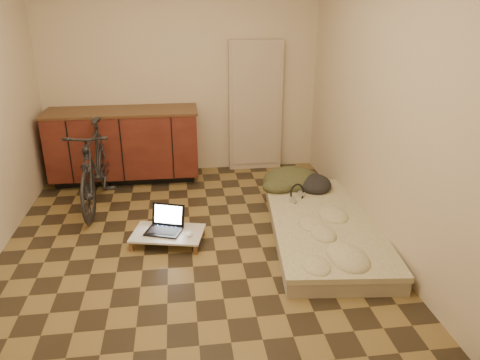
{
  "coord_description": "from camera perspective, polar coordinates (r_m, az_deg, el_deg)",
  "views": [
    {
      "loc": [
        -0.07,
        -4.05,
        2.22
      ],
      "look_at": [
        0.5,
        0.11,
        0.55
      ],
      "focal_mm": 35.0,
      "sensor_mm": 36.0,
      "label": 1
    }
  ],
  "objects": [
    {
      "name": "room_shell",
      "position": [
        4.15,
        -6.7,
        8.75
      ],
      "size": [
        3.5,
        4.0,
        2.6
      ],
      "color": "olive",
      "rests_on": "ground"
    },
    {
      "name": "cabinets",
      "position": [
        6.05,
        -13.92,
        4.19
      ],
      "size": [
        1.84,
        0.62,
        0.91
      ],
      "color": "black",
      "rests_on": "ground"
    },
    {
      "name": "appliance_panel",
      "position": [
        6.22,
        1.88,
        8.96
      ],
      "size": [
        0.7,
        0.1,
        1.7
      ],
      "primitive_type": "cube",
      "color": "beige",
      "rests_on": "ground"
    },
    {
      "name": "bicycle",
      "position": [
        5.37,
        -17.26,
        2.21
      ],
      "size": [
        0.53,
        1.62,
        1.04
      ],
      "primitive_type": "imported",
      "rotation": [
        0.0,
        0.0,
        -0.04
      ],
      "color": "black",
      "rests_on": "ground"
    },
    {
      "name": "futon",
      "position": [
        4.69,
        10.14,
        -5.66
      ],
      "size": [
        1.21,
        2.18,
        0.18
      ],
      "rotation": [
        0.0,
        0.0,
        -0.11
      ],
      "color": "#A89D86",
      "rests_on": "ground"
    },
    {
      "name": "clothing_pile",
      "position": [
        5.36,
        6.98,
        0.75
      ],
      "size": [
        0.75,
        0.64,
        0.28
      ],
      "primitive_type": null,
      "rotation": [
        0.0,
        0.0,
        -0.11
      ],
      "color": "#3B3E24",
      "rests_on": "futon"
    },
    {
      "name": "headphones",
      "position": [
        5.0,
        6.99,
        -1.57
      ],
      "size": [
        0.32,
        0.32,
        0.16
      ],
      "primitive_type": null,
      "rotation": [
        0.0,
        0.0,
        0.63
      ],
      "color": "black",
      "rests_on": "futon"
    },
    {
      "name": "lap_desk",
      "position": [
        4.54,
        -8.79,
        -6.47
      ],
      "size": [
        0.74,
        0.57,
        0.11
      ],
      "rotation": [
        0.0,
        0.0,
        -0.23
      ],
      "color": "brown",
      "rests_on": "ground"
    },
    {
      "name": "laptop",
      "position": [
        4.56,
        -9.08,
        -5.45
      ],
      "size": [
        0.4,
        0.38,
        0.22
      ],
      "rotation": [
        0.0,
        0.0,
        -0.35
      ],
      "color": "black",
      "rests_on": "lap_desk"
    },
    {
      "name": "mouse",
      "position": [
        4.44,
        -6.2,
        -6.54
      ],
      "size": [
        0.07,
        0.11,
        0.03
      ],
      "primitive_type": "ellipsoid",
      "rotation": [
        0.0,
        0.0,
        -0.18
      ],
      "color": "white",
      "rests_on": "lap_desk"
    }
  ]
}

